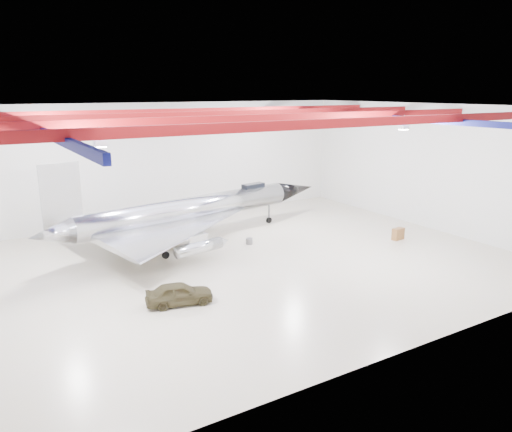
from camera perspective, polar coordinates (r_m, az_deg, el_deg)
floor at (r=35.79m, az=-2.91°, el=-5.59°), size 40.00×40.00×0.00m
wall_back at (r=47.89m, az=-11.60°, el=6.00°), size 40.00×0.00×40.00m
wall_right at (r=47.03m, az=19.07°, el=5.36°), size 0.00×30.00×30.00m
ceiling at (r=33.69m, az=-3.15°, el=12.30°), size 40.00×40.00×0.00m
ceiling_structure at (r=33.72m, az=-3.14°, el=11.15°), size 39.50×29.50×1.08m
jet_aircraft at (r=40.85m, az=-7.60°, el=0.40°), size 27.17×18.07×7.45m
jeep at (r=29.57m, az=-8.76°, el=-8.75°), size 4.13×2.41×1.32m
desk at (r=43.12m, az=15.93°, el=-1.98°), size 1.12×0.66×0.98m
crate_ply at (r=38.66m, az=-11.72°, el=-4.05°), size 0.64×0.55×0.39m
toolbox_red at (r=42.18m, az=-9.70°, el=-2.48°), size 0.45×0.39×0.27m
engine_drum at (r=40.36m, az=-0.78°, el=-2.89°), size 0.64×0.64×0.49m
crate_small at (r=41.92m, az=-14.84°, el=-2.88°), size 0.46×0.41×0.26m
oil_barrel at (r=40.35m, az=-9.67°, el=-3.21°), size 0.50×0.41×0.33m
spares_box at (r=45.54m, az=-5.47°, el=-1.06°), size 0.41×0.41×0.33m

